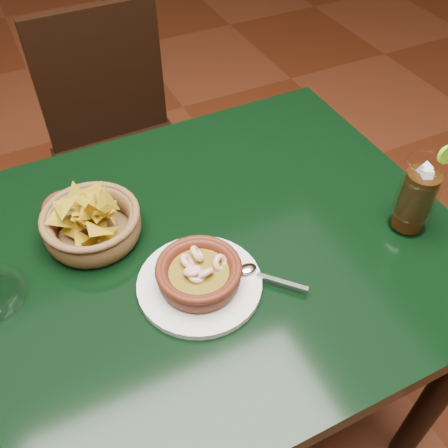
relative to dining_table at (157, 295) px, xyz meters
name	(u,v)px	position (x,y,z in m)	size (l,w,h in m)	color
ground	(178,426)	(0.00, 0.00, -0.65)	(7.00, 7.00, 0.00)	#471C0C
dining_table	(157,295)	(0.00, 0.00, 0.00)	(1.20, 0.80, 0.75)	black
dining_chair	(122,147)	(0.13, 0.71, -0.16)	(0.42, 0.42, 0.89)	black
shrimp_plate	(199,276)	(0.06, -0.09, 0.13)	(0.28, 0.22, 0.07)	silver
chip_basket	(92,224)	(-0.08, 0.11, 0.13)	(0.22, 0.22, 0.14)	brown
guacamole_ramekin	(66,210)	(-0.11, 0.19, 0.12)	(0.12, 0.12, 0.04)	#45180D
cola_drink	(417,196)	(0.49, -0.13, 0.18)	(0.16, 0.16, 0.18)	white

